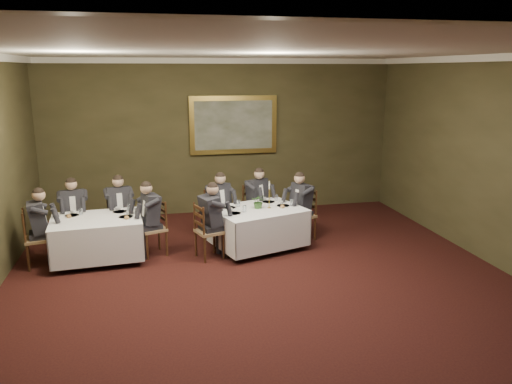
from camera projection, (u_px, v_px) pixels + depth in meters
name	position (u px, v px, depth m)	size (l,w,h in m)	color
ground	(276.00, 305.00, 7.07)	(10.00, 10.00, 0.00)	black
ceiling	(278.00, 49.00, 6.24)	(8.00, 10.00, 0.10)	silver
back_wall	(222.00, 137.00, 11.40)	(8.00, 0.10, 3.50)	#34311A
crown_molding	(278.00, 54.00, 6.25)	(8.00, 10.00, 0.12)	white
table_main	(258.00, 225.00, 9.24)	(1.88, 1.63, 0.67)	black
table_second	(97.00, 236.00, 8.65)	(1.61, 1.28, 0.67)	black
chair_main_backleft	(219.00, 225.00, 9.76)	(0.57, 0.56, 1.00)	#92734A
diner_main_backleft	(219.00, 214.00, 9.70)	(0.56, 0.60, 1.35)	black
chair_main_backright	(256.00, 219.00, 10.17)	(0.59, 0.59, 1.00)	#92734A
diner_main_backright	(256.00, 208.00, 10.11)	(0.59, 0.62, 1.35)	black
chair_main_endleft	(209.00, 242.00, 8.80)	(0.54, 0.55, 1.00)	#92734A
diner_main_endleft	(209.00, 230.00, 8.75)	(0.58, 0.53, 1.35)	black
chair_main_endright	(302.00, 225.00, 9.77)	(0.55, 0.56, 1.00)	#92734A
diner_main_endright	(302.00, 214.00, 9.71)	(0.59, 0.55, 1.35)	black
chair_sec_backleft	(76.00, 233.00, 9.30)	(0.49, 0.47, 1.00)	#92734A
diner_sec_backleft	(75.00, 222.00, 9.24)	(0.46, 0.53, 1.35)	black
chair_sec_backright	(121.00, 229.00, 9.53)	(0.51, 0.49, 1.00)	#92734A
diner_sec_backright	(120.00, 218.00, 9.46)	(0.48, 0.54, 1.35)	black
chair_sec_endright	(154.00, 239.00, 8.96)	(0.54, 0.55, 1.00)	#92734A
diner_sec_endright	(153.00, 227.00, 8.90)	(0.58, 0.53, 1.35)	black
chair_sec_endleft	(39.00, 250.00, 8.42)	(0.50, 0.52, 1.00)	#92734A
diner_sec_endleft	(38.00, 237.00, 8.37)	(0.55, 0.49, 1.35)	black
centerpiece	(259.00, 201.00, 9.16)	(0.26, 0.22, 0.29)	#2D5926
candlestick	(269.00, 198.00, 9.17)	(0.08, 0.08, 0.52)	gold
place_setting_table_main	(232.00, 205.00, 9.27)	(0.33, 0.31, 0.14)	white
place_setting_table_second	(75.00, 213.00, 8.79)	(0.33, 0.31, 0.14)	white
painting	(234.00, 125.00, 11.33)	(2.00, 0.09, 1.31)	gold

